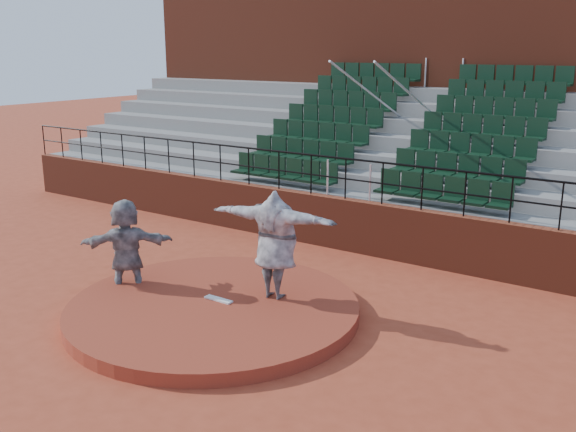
# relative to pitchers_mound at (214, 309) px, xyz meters

# --- Properties ---
(ground) EXTENTS (90.00, 90.00, 0.00)m
(ground) POSITION_rel_pitchers_mound_xyz_m (0.00, 0.00, -0.12)
(ground) COLOR #A53F25
(ground) RESTS_ON ground
(pitchers_mound) EXTENTS (5.50, 5.50, 0.25)m
(pitchers_mound) POSITION_rel_pitchers_mound_xyz_m (0.00, 0.00, 0.00)
(pitchers_mound) COLOR maroon
(pitchers_mound) RESTS_ON ground
(pitching_rubber) EXTENTS (0.60, 0.15, 0.03)m
(pitching_rubber) POSITION_rel_pitchers_mound_xyz_m (0.00, 0.15, 0.14)
(pitching_rubber) COLOR white
(pitching_rubber) RESTS_ON pitchers_mound
(boundary_wall) EXTENTS (24.00, 0.30, 1.30)m
(boundary_wall) POSITION_rel_pitchers_mound_xyz_m (0.00, 5.00, 0.53)
(boundary_wall) COLOR maroon
(boundary_wall) RESTS_ON ground
(wall_railing) EXTENTS (24.04, 0.05, 1.03)m
(wall_railing) POSITION_rel_pitchers_mound_xyz_m (0.00, 5.00, 1.90)
(wall_railing) COLOR black
(wall_railing) RESTS_ON boundary_wall
(seating_deck) EXTENTS (24.00, 5.97, 4.63)m
(seating_deck) POSITION_rel_pitchers_mound_xyz_m (0.00, 8.65, 1.32)
(seating_deck) COLOR gray
(seating_deck) RESTS_ON ground
(press_box_facade) EXTENTS (24.00, 3.00, 7.10)m
(press_box_facade) POSITION_rel_pitchers_mound_xyz_m (0.00, 12.60, 3.43)
(press_box_facade) COLOR maroon
(press_box_facade) RESTS_ON ground
(pitcher) EXTENTS (2.65, 1.01, 2.10)m
(pitcher) POSITION_rel_pitchers_mound_xyz_m (0.79, 0.92, 1.18)
(pitcher) COLOR black
(pitcher) RESTS_ON pitchers_mound
(fielder) EXTENTS (1.75, 1.71, 2.00)m
(fielder) POSITION_rel_pitchers_mound_xyz_m (-2.17, -0.13, 0.88)
(fielder) COLOR black
(fielder) RESTS_ON ground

